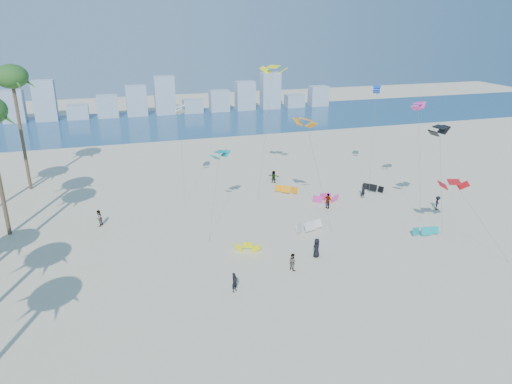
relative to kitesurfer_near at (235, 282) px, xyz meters
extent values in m
plane|color=beige|center=(1.73, -6.10, -0.82)|extent=(220.00, 220.00, 0.00)
plane|color=navy|center=(1.73, 65.90, -0.82)|extent=(220.00, 220.00, 0.00)
imported|color=black|center=(0.00, 0.00, 0.00)|extent=(0.71, 0.69, 1.65)
imported|color=gray|center=(5.67, 1.95, -0.04)|extent=(0.85, 0.93, 1.56)
imported|color=black|center=(8.63, 3.55, 0.08)|extent=(1.01, 1.04, 1.81)
imported|color=gray|center=(14.56, 14.08, 0.08)|extent=(0.88, 1.14, 1.80)
imported|color=black|center=(26.40, 10.13, -0.03)|extent=(1.15, 1.13, 1.59)
imported|color=gray|center=(11.46, 24.31, 0.00)|extent=(1.51, 1.30, 1.64)
imported|color=black|center=(20.13, 15.95, 0.06)|extent=(0.75, 0.61, 1.77)
imported|color=gray|center=(-10.56, 16.36, 0.06)|extent=(0.99, 1.08, 1.77)
cylinder|color=#595959|center=(1.08, 12.37, 2.87)|extent=(2.62, 5.68, 7.41)
cylinder|color=#595959|center=(11.08, 9.14, 4.83)|extent=(2.26, 2.71, 11.32)
cylinder|color=#595959|center=(22.52, 5.26, 4.51)|extent=(0.45, 2.09, 10.68)
cylinder|color=#595959|center=(-0.87, 20.84, 4.78)|extent=(0.32, 2.26, 11.22)
cylinder|color=#595959|center=(22.21, 18.25, 5.57)|extent=(1.40, 2.59, 12.79)
cylinder|color=#595959|center=(23.65, 0.46, 2.16)|extent=(2.36, 5.84, 5.98)
cylinder|color=#595959|center=(8.57, 19.03, 6.88)|extent=(2.64, 2.38, 15.42)
cylinder|color=#595959|center=(23.45, 10.31, 5.11)|extent=(1.48, 4.95, 11.87)
cylinder|color=brown|center=(-19.13, 30.90, 6.23)|extent=(0.40, 0.40, 14.11)
ellipsoid|color=#25561E|center=(-19.13, 30.90, 13.29)|extent=(3.80, 3.80, 2.85)
cube|color=#9EADBF|center=(-27.87, 75.90, 2.48)|extent=(4.40, 3.00, 6.60)
cube|color=#9EADBF|center=(-21.67, 75.90, 3.38)|extent=(4.40, 3.00, 8.40)
cube|color=#9EADBF|center=(-15.47, 75.90, 0.68)|extent=(4.40, 3.00, 3.00)
cube|color=#9EADBF|center=(-9.27, 75.90, 1.58)|extent=(4.40, 3.00, 4.80)
cube|color=#9EADBF|center=(-3.07, 75.90, 2.48)|extent=(4.40, 3.00, 6.60)
cube|color=#9EADBF|center=(3.13, 75.90, 3.38)|extent=(4.40, 3.00, 8.40)
cube|color=#9EADBF|center=(9.33, 75.90, 0.68)|extent=(4.40, 3.00, 3.00)
cube|color=#9EADBF|center=(15.53, 75.90, 1.58)|extent=(4.40, 3.00, 4.80)
cube|color=#9EADBF|center=(21.73, 75.90, 2.48)|extent=(4.40, 3.00, 6.60)
cube|color=#9EADBF|center=(27.93, 75.90, 3.38)|extent=(4.40, 3.00, 8.40)
cube|color=#9EADBF|center=(34.13, 75.90, 0.68)|extent=(4.40, 3.00, 3.00)
cube|color=#9EADBF|center=(40.33, 75.90, 1.58)|extent=(4.40, 3.00, 4.80)
camera|label=1|loc=(-7.80, -32.17, 19.97)|focal=33.36mm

